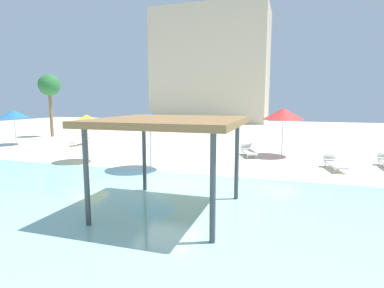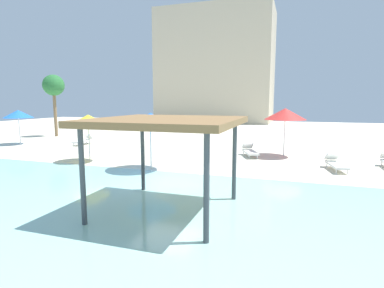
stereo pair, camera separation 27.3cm
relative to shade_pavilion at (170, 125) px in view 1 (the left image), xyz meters
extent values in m
plane|color=beige|center=(-1.36, 3.12, -2.59)|extent=(80.00, 80.00, 0.00)
cube|color=#99D1C6|center=(-1.36, -2.13, -2.57)|extent=(44.00, 13.50, 0.04)
cylinder|color=#42474C|center=(-1.66, 1.66, -1.29)|extent=(0.14, 0.14, 2.59)
cylinder|color=#42474C|center=(1.66, 1.66, -1.29)|extent=(0.14, 0.14, 2.59)
cylinder|color=#42474C|center=(-1.66, -1.66, -1.29)|extent=(0.14, 0.14, 2.59)
cylinder|color=#42474C|center=(1.66, -1.66, -1.29)|extent=(0.14, 0.14, 2.59)
cube|color=olive|center=(0.00, 0.00, 0.09)|extent=(4.02, 4.02, 0.18)
cylinder|color=silver|center=(-6.96, 5.68, -1.60)|extent=(0.06, 0.06, 1.97)
cone|color=yellow|center=(-6.96, 5.68, -0.33)|extent=(2.04, 2.04, 0.56)
cylinder|color=silver|center=(-2.91, 4.86, -1.57)|extent=(0.06, 0.06, 2.04)
cone|color=blue|center=(-2.91, 4.86, -0.21)|extent=(2.46, 2.46, 0.68)
cylinder|color=silver|center=(-16.11, 9.59, -1.59)|extent=(0.06, 0.06, 2.00)
cone|color=blue|center=(-16.11, 9.59, -0.30)|extent=(2.11, 2.11, 0.58)
cylinder|color=silver|center=(2.92, 10.69, -1.50)|extent=(0.06, 0.06, 2.17)
cone|color=red|center=(2.92, 10.69, -0.08)|extent=(2.40, 2.40, 0.66)
cylinder|color=white|center=(1.55, 9.30, -2.48)|extent=(0.05, 0.05, 0.22)
cylinder|color=white|center=(1.11, 9.12, -2.48)|extent=(0.05, 0.05, 0.22)
cylinder|color=white|center=(1.03, 10.64, -2.48)|extent=(0.05, 0.05, 0.22)
cylinder|color=white|center=(0.58, 10.46, -2.48)|extent=(0.05, 0.05, 0.22)
cube|color=white|center=(1.07, 9.88, -2.32)|extent=(1.21, 1.90, 0.10)
cube|color=white|center=(0.80, 10.57, -2.04)|extent=(0.74, 0.69, 0.40)
cylinder|color=white|center=(7.74, 9.48, -2.48)|extent=(0.05, 0.05, 0.22)
cylinder|color=white|center=(-11.26, 10.18, -2.48)|extent=(0.05, 0.05, 0.22)
cylinder|color=white|center=(-11.74, 10.19, -2.48)|extent=(0.05, 0.05, 0.22)
cylinder|color=white|center=(-11.24, 11.62, -2.48)|extent=(0.05, 0.05, 0.22)
cylinder|color=white|center=(-11.72, 11.63, -2.48)|extent=(0.05, 0.05, 0.22)
cube|color=white|center=(-11.49, 10.91, -2.32)|extent=(0.63, 1.81, 0.10)
cube|color=white|center=(-11.48, 11.65, -2.04)|extent=(0.61, 0.52, 0.40)
cylinder|color=white|center=(5.80, 6.85, -2.48)|extent=(0.05, 0.05, 0.22)
cylinder|color=white|center=(5.33, 6.77, -2.48)|extent=(0.05, 0.05, 0.22)
cylinder|color=white|center=(5.54, 8.27, -2.48)|extent=(0.05, 0.05, 0.22)
cylinder|color=white|center=(5.06, 8.18, -2.48)|extent=(0.05, 0.05, 0.22)
cube|color=white|center=(5.43, 7.52, -2.32)|extent=(0.92, 1.88, 0.10)
cube|color=white|center=(5.30, 8.25, -2.04)|extent=(0.68, 0.61, 0.40)
cylinder|color=brown|center=(-17.46, 14.81, -0.43)|extent=(0.28, 0.28, 4.31)
sphere|color=#286B33|center=(-17.46, 14.81, 2.07)|extent=(1.90, 1.90, 1.90)
cube|color=beige|center=(-8.50, 39.37, 5.82)|extent=(17.13, 9.42, 16.81)
camera|label=1|loc=(3.21, -8.18, 0.68)|focal=28.80mm
camera|label=2|loc=(3.47, -8.09, 0.68)|focal=28.80mm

